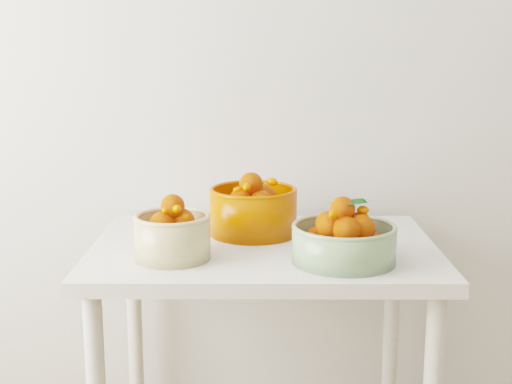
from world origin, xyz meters
TOP-DOWN VIEW (x-y plane):
  - table at (-0.17, 1.60)m, footprint 1.00×0.70m
  - bowl_cream at (-0.42, 1.46)m, footprint 0.27×0.27m
  - bowl_green at (0.04, 1.43)m, footprint 0.37×0.37m
  - bowl_orange at (-0.20, 1.72)m, footprint 0.35×0.35m

SIDE VIEW (x-z plane):
  - table at x=-0.17m, z-range 0.28..1.03m
  - bowl_green at x=0.04m, z-range 0.72..0.90m
  - bowl_cream at x=-0.42m, z-range 0.73..0.91m
  - bowl_orange at x=-0.20m, z-range 0.73..0.92m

